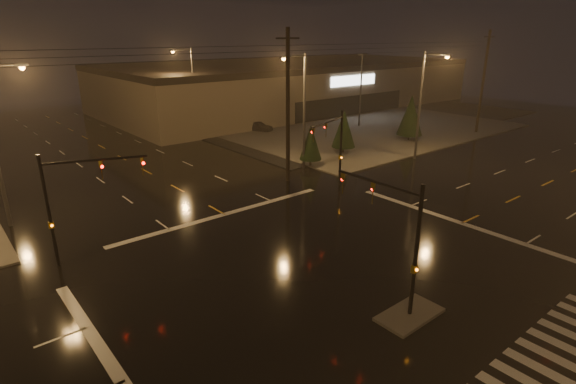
% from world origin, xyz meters
% --- Properties ---
extents(ground, '(140.00, 140.00, 0.00)m').
position_xyz_m(ground, '(0.00, 0.00, 0.00)').
color(ground, black).
rests_on(ground, ground).
extents(sidewalk_ne, '(36.00, 36.00, 0.12)m').
position_xyz_m(sidewalk_ne, '(30.00, 30.00, 0.06)').
color(sidewalk_ne, '#4D4A44').
rests_on(sidewalk_ne, ground).
extents(median_island, '(3.00, 1.60, 0.15)m').
position_xyz_m(median_island, '(0.00, -4.00, 0.07)').
color(median_island, '#4D4A44').
rests_on(median_island, ground).
extents(crosswalk, '(15.00, 2.60, 0.01)m').
position_xyz_m(crosswalk, '(0.00, -9.00, 0.01)').
color(crosswalk, beige).
rests_on(crosswalk, ground).
extents(stop_bar_far, '(16.00, 0.50, 0.01)m').
position_xyz_m(stop_bar_far, '(0.00, 11.00, 0.01)').
color(stop_bar_far, beige).
rests_on(stop_bar_far, ground).
extents(parking_lot, '(50.00, 24.00, 0.08)m').
position_xyz_m(parking_lot, '(35.00, 28.00, 0.04)').
color(parking_lot, black).
rests_on(parking_lot, ground).
extents(retail_building, '(60.20, 28.30, 7.20)m').
position_xyz_m(retail_building, '(35.00, 45.99, 3.84)').
color(retail_building, '#69614B').
rests_on(retail_building, ground).
extents(signal_mast_median, '(0.25, 4.59, 6.00)m').
position_xyz_m(signal_mast_median, '(0.00, -3.07, 3.75)').
color(signal_mast_median, black).
rests_on(signal_mast_median, ground).
extents(signal_mast_ne, '(4.84, 1.86, 6.00)m').
position_xyz_m(signal_mast_ne, '(9.50, 10.14, 3.79)').
color(signal_mast_ne, black).
rests_on(signal_mast_ne, ground).
extents(signal_mast_nw, '(4.84, 1.86, 6.00)m').
position_xyz_m(signal_mast_nw, '(-9.50, 10.14, 3.79)').
color(signal_mast_nw, black).
rests_on(signal_mast_nw, ground).
extents(streetlight_3, '(2.77, 0.32, 10.00)m').
position_xyz_m(streetlight_3, '(11.18, 16.00, 5.80)').
color(streetlight_3, '#38383A').
rests_on(streetlight_3, ground).
extents(streetlight_4, '(2.77, 0.32, 10.00)m').
position_xyz_m(streetlight_4, '(11.18, 36.00, 5.80)').
color(streetlight_4, '#38383A').
rests_on(streetlight_4, ground).
extents(streetlight_6, '(0.32, 2.77, 10.00)m').
position_xyz_m(streetlight_6, '(22.00, 11.18, 5.80)').
color(streetlight_6, '#38383A').
rests_on(streetlight_6, ground).
extents(utility_pole_1, '(2.20, 0.32, 12.00)m').
position_xyz_m(utility_pole_1, '(8.00, 14.00, 6.13)').
color(utility_pole_1, black).
rests_on(utility_pole_1, ground).
extents(utility_pole_2, '(2.20, 0.32, 12.00)m').
position_xyz_m(utility_pole_2, '(38.00, 14.00, 6.13)').
color(utility_pole_2, black).
rests_on(utility_pole_2, ground).
extents(conifer_0, '(2.02, 2.02, 3.86)m').
position_xyz_m(conifer_0, '(12.28, 15.95, 2.28)').
color(conifer_0, black).
rests_on(conifer_0, ground).
extents(conifer_1, '(2.38, 2.38, 4.41)m').
position_xyz_m(conifer_1, '(18.06, 17.39, 2.55)').
color(conifer_1, black).
rests_on(conifer_1, ground).
extents(conifer_2, '(2.85, 2.85, 5.15)m').
position_xyz_m(conifer_2, '(28.02, 16.67, 2.92)').
color(conifer_2, black).
rests_on(conifer_2, ground).
extents(car_parked, '(3.16, 4.07, 1.30)m').
position_xyz_m(car_parked, '(17.88, 31.92, 0.65)').
color(car_parked, black).
rests_on(car_parked, ground).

